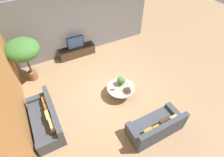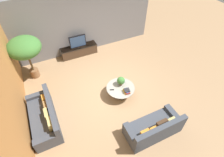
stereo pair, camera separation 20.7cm
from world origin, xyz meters
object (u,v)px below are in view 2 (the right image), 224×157
(couch_near_entry, at_px, (154,128))
(potted_plant_tabletop, at_px, (121,81))
(television, at_px, (78,41))
(potted_palm_tall, at_px, (25,48))
(media_console, at_px, (79,50))
(coffee_table, at_px, (120,90))
(couch_by_wall, at_px, (45,117))

(couch_near_entry, bearing_deg, potted_plant_tabletop, -86.62)
(television, height_order, potted_palm_tall, potted_palm_tall)
(couch_near_entry, bearing_deg, television, -80.70)
(media_console, height_order, coffee_table, media_console)
(couch_near_entry, relative_size, potted_plant_tabletop, 4.96)
(coffee_table, distance_m, potted_plant_tabletop, 0.37)
(couch_by_wall, height_order, potted_plant_tabletop, couch_by_wall)
(media_console, height_order, couch_near_entry, couch_near_entry)
(coffee_table, relative_size, couch_by_wall, 0.53)
(media_console, distance_m, potted_palm_tall, 2.68)
(couch_by_wall, bearing_deg, potted_palm_tall, 179.97)
(media_console, relative_size, potted_palm_tall, 0.93)
(television, height_order, potted_plant_tabletop, television)
(television, xyz_separation_m, potted_plant_tabletop, (0.74, -3.14, -0.16))
(potted_palm_tall, bearing_deg, media_console, 16.85)
(coffee_table, bearing_deg, couch_by_wall, -179.93)
(television, distance_m, couch_by_wall, 4.04)
(couch_near_entry, bearing_deg, couch_by_wall, -32.01)
(couch_by_wall, relative_size, couch_near_entry, 1.13)
(media_console, relative_size, television, 2.24)
(coffee_table, bearing_deg, couch_near_entry, -83.88)
(couch_by_wall, bearing_deg, media_console, 145.33)
(couch_by_wall, distance_m, potted_palm_tall, 2.87)
(couch_by_wall, bearing_deg, couch_near_entry, 57.99)
(television, distance_m, couch_near_entry, 5.35)
(coffee_table, distance_m, couch_near_entry, 1.98)
(coffee_table, bearing_deg, television, 101.18)
(potted_palm_tall, bearing_deg, television, 16.81)
(television, distance_m, coffee_table, 3.39)
(television, relative_size, potted_palm_tall, 0.42)
(couch_by_wall, height_order, potted_palm_tall, potted_palm_tall)
(media_console, bearing_deg, potted_palm_tall, -163.15)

